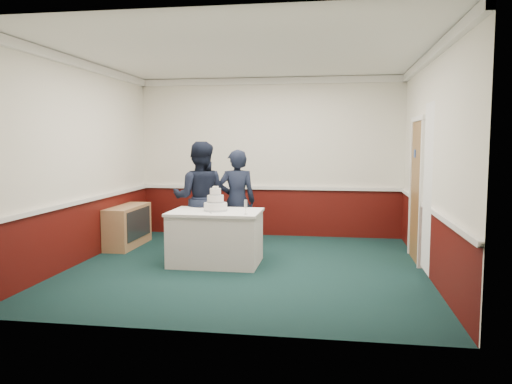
# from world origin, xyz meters

# --- Properties ---
(ground) EXTENTS (5.00, 5.00, 0.00)m
(ground) POSITION_xyz_m (0.00, 0.00, 0.00)
(ground) COLOR #132F2D
(ground) RESTS_ON ground
(room_shell) EXTENTS (5.00, 5.00, 3.00)m
(room_shell) POSITION_xyz_m (0.08, 0.61, 1.97)
(room_shell) COLOR white
(room_shell) RESTS_ON ground
(sideboard) EXTENTS (0.41, 1.20, 0.70)m
(sideboard) POSITION_xyz_m (-2.28, 1.11, 0.35)
(sideboard) COLOR tan
(sideboard) RESTS_ON ground
(cake_table) EXTENTS (1.32, 0.92, 0.79)m
(cake_table) POSITION_xyz_m (-0.49, 0.12, 0.40)
(cake_table) COLOR white
(cake_table) RESTS_ON ground
(wedding_cake) EXTENTS (0.35, 0.35, 0.36)m
(wedding_cake) POSITION_xyz_m (-0.49, 0.12, 0.90)
(wedding_cake) COLOR white
(wedding_cake) RESTS_ON cake_table
(cake_knife) EXTENTS (0.10, 0.21, 0.00)m
(cake_knife) POSITION_xyz_m (-0.52, -0.08, 0.79)
(cake_knife) COLOR silver
(cake_knife) RESTS_ON cake_table
(champagne_flute) EXTENTS (0.05, 0.05, 0.21)m
(champagne_flute) POSITION_xyz_m (0.01, -0.16, 0.93)
(champagne_flute) COLOR silver
(champagne_flute) RESTS_ON cake_table
(person_man) EXTENTS (0.95, 0.78, 1.80)m
(person_man) POSITION_xyz_m (-0.89, 0.74, 0.90)
(person_man) COLOR black
(person_man) RESTS_ON ground
(person_woman) EXTENTS (0.69, 0.54, 1.67)m
(person_woman) POSITION_xyz_m (-0.33, 0.94, 0.84)
(person_woman) COLOR black
(person_woman) RESTS_ON ground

